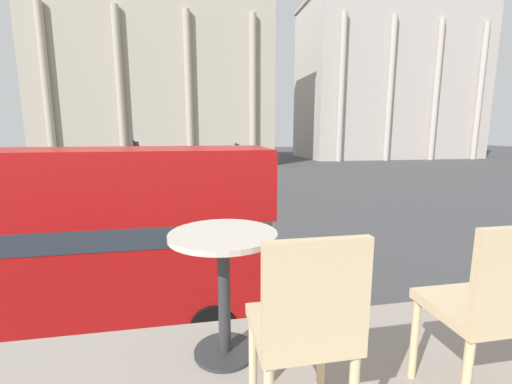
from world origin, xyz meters
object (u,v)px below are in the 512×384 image
at_px(cafe_chair_1, 488,306).
at_px(traffic_light_mid, 136,163).
at_px(double_decker_bus, 33,236).
at_px(traffic_light_near, 179,189).
at_px(traffic_light_far, 237,158).
at_px(pedestrian_black, 146,223).
at_px(plaza_building_right, 388,83).
at_px(cafe_dining_table, 224,266).
at_px(cafe_chair_0, 305,326).
at_px(plaza_building_left, 158,80).
at_px(car_black, 193,181).
at_px(pedestrian_yellow, 194,181).

distance_m(cafe_chair_1, traffic_light_mid, 22.25).
relative_size(double_decker_bus, traffic_light_mid, 2.54).
xyz_separation_m(traffic_light_near, traffic_light_far, (4.33, 15.71, 0.04)).
bearing_deg(pedestrian_black, traffic_light_mid, -32.47).
distance_m(plaza_building_right, traffic_light_mid, 53.45).
distance_m(cafe_dining_table, plaza_building_right, 67.10).
distance_m(cafe_dining_table, cafe_chair_0, 0.67).
relative_size(plaza_building_left, traffic_light_mid, 7.59).
bearing_deg(double_decker_bus, car_black, 80.06).
bearing_deg(pedestrian_black, cafe_chair_0, 147.58).
relative_size(cafe_dining_table, traffic_light_mid, 0.18).
relative_size(plaza_building_right, traffic_light_near, 8.56).
bearing_deg(pedestrian_yellow, plaza_building_left, 167.61).
distance_m(cafe_dining_table, traffic_light_mid, 21.43).
bearing_deg(cafe_dining_table, cafe_chair_1, -28.79).
height_order(cafe_dining_table, plaza_building_left, plaza_building_left).
bearing_deg(traffic_light_far, traffic_light_near, -105.42).
xyz_separation_m(double_decker_bus, cafe_chair_0, (3.95, -6.87, 1.53)).
height_order(double_decker_bus, plaza_building_left, plaza_building_left).
xyz_separation_m(double_decker_bus, traffic_light_near, (2.97, 5.85, 0.00)).
height_order(cafe_dining_table, traffic_light_near, cafe_dining_table).
bearing_deg(plaza_building_right, plaza_building_left, -169.06).
bearing_deg(car_black, plaza_building_left, 144.50).
height_order(double_decker_bus, cafe_chair_1, cafe_chair_1).
height_order(double_decker_bus, traffic_light_far, double_decker_bus).
xyz_separation_m(plaza_building_right, traffic_light_far, (-31.15, -28.83, -10.76)).
bearing_deg(car_black, traffic_light_mid, -80.06).
relative_size(cafe_dining_table, plaza_building_right, 0.02).
bearing_deg(cafe_dining_table, pedestrian_black, 99.75).
xyz_separation_m(cafe_dining_table, traffic_light_mid, (-3.72, 21.07, -1.25)).
bearing_deg(pedestrian_yellow, car_black, 160.35).
xyz_separation_m(plaza_building_right, traffic_light_near, (-35.48, -44.54, -10.80)).
distance_m(cafe_chair_1, plaza_building_right, 67.06).
bearing_deg(traffic_light_mid, plaza_building_right, 42.75).
relative_size(cafe_chair_1, traffic_light_far, 0.25).
xyz_separation_m(traffic_light_far, pedestrian_yellow, (-3.73, -3.92, -1.43)).
bearing_deg(cafe_dining_table, plaza_building_right, 58.46).
xyz_separation_m(plaza_building_right, car_black, (-34.98, -30.39, -12.49)).
bearing_deg(plaza_building_right, traffic_light_mid, -137.25).
xyz_separation_m(cafe_dining_table, car_black, (-0.22, 26.25, -3.23)).
bearing_deg(double_decker_bus, cafe_dining_table, -59.62).
distance_m(cafe_chair_0, traffic_light_mid, 22.08).
relative_size(cafe_chair_1, plaza_building_left, 0.03).
bearing_deg(plaza_building_left, traffic_light_far, -69.17).
height_order(traffic_light_far, pedestrian_black, traffic_light_far).
bearing_deg(pedestrian_yellow, pedestrian_black, -32.30).
bearing_deg(double_decker_bus, plaza_building_left, 90.93).
xyz_separation_m(plaza_building_right, pedestrian_black, (-36.91, -44.15, -12.26)).
distance_m(cafe_dining_table, traffic_light_near, 12.22).
xyz_separation_m(plaza_building_right, traffic_light_mid, (-38.48, -35.58, -10.50)).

